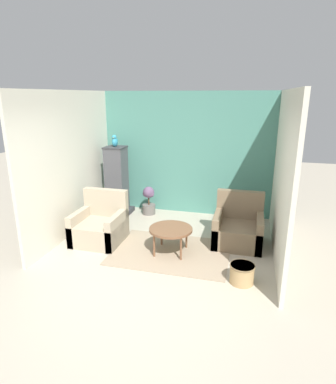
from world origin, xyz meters
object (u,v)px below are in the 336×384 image
object	(u,v)px
armchair_right	(238,229)
birdcage	(117,183)
coffee_table	(171,230)
armchair_left	(100,226)
parrot	(115,141)
potted_plant	(149,200)
wicker_basket	(242,273)

from	to	relation	value
armchair_right	birdcage	xyz separation A→B (m)	(-2.75, 0.89, 0.45)
armchair_right	birdcage	world-z (taller)	birdcage
coffee_table	birdcage	world-z (taller)	birdcage
armchair_left	armchair_right	distance (m)	2.54
birdcage	parrot	xyz separation A→B (m)	(0.00, 0.00, 0.94)
coffee_table	armchair_left	distance (m)	1.40
coffee_table	potted_plant	bearing A→B (deg)	119.16
armchair_left	armchair_right	world-z (taller)	same
parrot	potted_plant	bearing A→B (deg)	12.50
armchair_right	birdcage	distance (m)	2.92
armchair_left	potted_plant	world-z (taller)	armchair_left
potted_plant	wicker_basket	world-z (taller)	potted_plant
wicker_basket	armchair_right	bearing A→B (deg)	95.68
birdcage	wicker_basket	xyz separation A→B (m)	(2.88, -2.20, -0.57)
birdcage	parrot	size ratio (longest dim) A/B	5.89
parrot	potted_plant	xyz separation A→B (m)	(0.69, 0.15, -1.34)
coffee_table	armchair_left	xyz separation A→B (m)	(-1.39, 0.13, -0.13)
birdcage	wicker_basket	distance (m)	3.67
armchair_left	parrot	xyz separation A→B (m)	(-0.26, 1.43, 1.38)
armchair_left	parrot	size ratio (longest dim) A/B	3.51
parrot	wicker_basket	bearing A→B (deg)	-37.40
wicker_basket	armchair_left	bearing A→B (deg)	163.54
coffee_table	armchair_right	bearing A→B (deg)	31.21
armchair_right	wicker_basket	xyz separation A→B (m)	(0.13, -1.31, -0.13)
potted_plant	wicker_basket	distance (m)	3.21
armchair_left	potted_plant	size ratio (longest dim) A/B	1.43
armchair_left	potted_plant	xyz separation A→B (m)	(0.43, 1.58, 0.04)
coffee_table	wicker_basket	distance (m)	1.41
wicker_basket	coffee_table	bearing A→B (deg)	152.37
armchair_right	parrot	distance (m)	3.20
armchair_right	armchair_left	bearing A→B (deg)	-167.86
coffee_table	armchair_left	world-z (taller)	armchair_left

